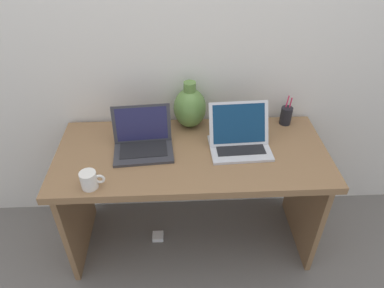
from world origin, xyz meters
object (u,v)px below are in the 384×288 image
at_px(laptop_left, 143,138).
at_px(pen_cup, 286,115).
at_px(laptop_right, 239,137).
at_px(power_brick, 158,236).
at_px(coffee_mug, 89,180).
at_px(green_vase, 190,107).

height_order(laptop_left, pen_cup, laptop_left).
distance_m(laptop_left, laptop_right, 0.51).
relative_size(laptop_right, power_brick, 4.64).
relative_size(pen_cup, power_brick, 2.50).
bearing_deg(laptop_left, power_brick, -43.89).
bearing_deg(pen_cup, coffee_mug, -154.95).
height_order(green_vase, coffee_mug, green_vase).
bearing_deg(coffee_mug, pen_cup, 25.05).
bearing_deg(power_brick, pen_cup, 16.32).
bearing_deg(power_brick, coffee_mug, -135.45).
xyz_separation_m(green_vase, coffee_mug, (-0.48, -0.50, -0.08)).
bearing_deg(pen_cup, green_vase, 179.15).
xyz_separation_m(laptop_left, green_vase, (0.26, 0.20, 0.06)).
relative_size(green_vase, coffee_mug, 2.41).
height_order(laptop_right, pen_cup, laptop_right).
height_order(laptop_left, coffee_mug, laptop_left).
bearing_deg(pen_cup, laptop_right, -146.22).
distance_m(coffee_mug, pen_cup, 1.15).
relative_size(coffee_mug, pen_cup, 0.65).
bearing_deg(laptop_right, power_brick, -177.13).
xyz_separation_m(green_vase, power_brick, (-0.22, -0.24, -0.83)).
bearing_deg(laptop_right, laptop_left, 178.77).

